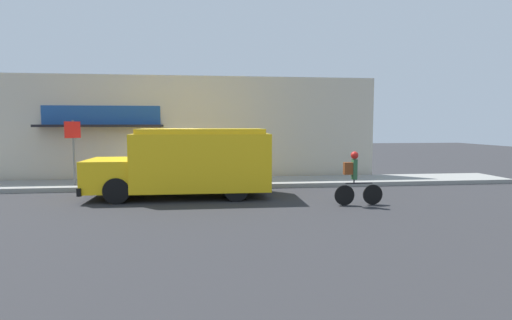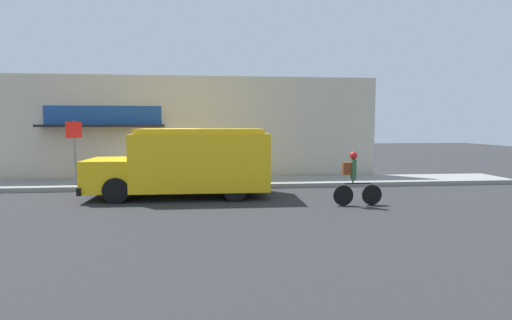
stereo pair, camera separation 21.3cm
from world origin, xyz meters
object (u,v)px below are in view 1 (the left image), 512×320
(trash_bin, at_px, (168,169))
(school_bus, at_px, (189,162))
(cyclist, at_px, (355,178))
(stop_sign_post, at_px, (73,142))

(trash_bin, bearing_deg, school_bus, -71.41)
(trash_bin, bearing_deg, cyclist, -39.63)
(stop_sign_post, height_order, trash_bin, stop_sign_post)
(cyclist, relative_size, stop_sign_post, 0.67)
(cyclist, bearing_deg, trash_bin, 139.79)
(school_bus, distance_m, trash_bin, 3.09)
(school_bus, height_order, stop_sign_post, stop_sign_post)
(cyclist, relative_size, trash_bin, 1.73)
(stop_sign_post, xyz_separation_m, trash_bin, (3.30, 0.89, -1.13))
(trash_bin, bearing_deg, stop_sign_post, -164.86)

